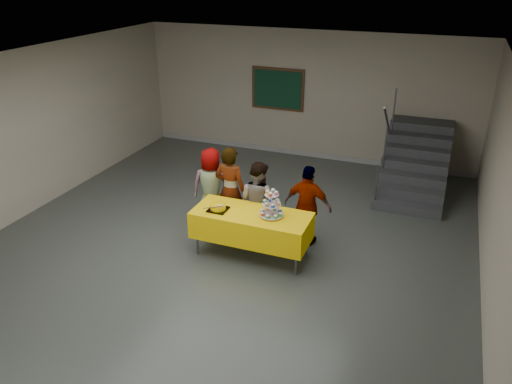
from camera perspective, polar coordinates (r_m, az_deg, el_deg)
room_shell at (r=7.34m, az=-4.97°, el=6.95°), size 10.00×10.04×3.02m
bake_table at (r=7.97m, az=-0.52°, el=-3.79°), size 1.88×0.78×0.77m
cupcake_stand at (r=7.70m, az=1.79°, el=-1.65°), size 0.38×0.38×0.44m
bear_cake at (r=7.96m, az=-4.35°, el=-1.68°), size 0.32×0.36×0.12m
schoolchild_a at (r=8.95m, az=-5.12°, el=0.61°), size 0.78×0.59×1.43m
schoolchild_b at (r=8.60m, az=-2.95°, el=0.20°), size 0.60×0.42×1.58m
schoolchild_c at (r=8.42m, az=0.21°, el=-0.99°), size 0.81×0.71×1.41m
schoolchild_d at (r=8.30m, az=5.94°, el=-1.58°), size 0.85×0.41×1.40m
staircase at (r=11.08m, az=17.77°, el=3.11°), size 1.30×2.40×2.04m
noticeboard at (r=12.15m, az=2.48°, el=11.67°), size 1.30×0.05×1.00m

